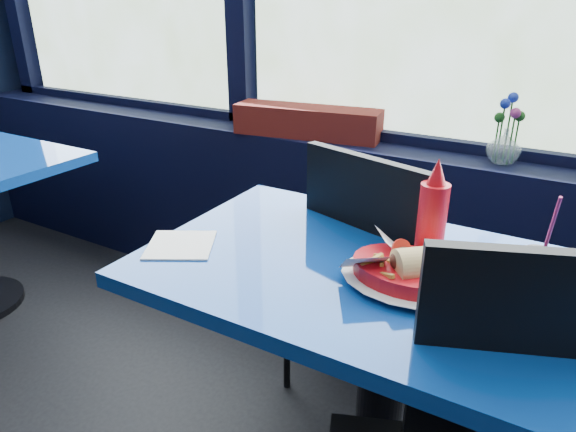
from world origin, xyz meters
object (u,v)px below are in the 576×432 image
(near_table, at_px, (385,336))
(planter_box, at_px, (307,121))
(food_basket, at_px, (412,270))
(chair_near_back, at_px, (363,269))
(soda_cup, at_px, (535,277))
(ketchup_bottle, at_px, (432,216))
(flower_vase, at_px, (505,142))

(near_table, distance_m, planter_box, 1.12)
(planter_box, height_order, food_basket, planter_box)
(planter_box, bearing_deg, chair_near_back, -55.48)
(planter_box, distance_m, food_basket, 1.14)
(food_basket, height_order, soda_cup, soda_cup)
(ketchup_bottle, bearing_deg, planter_box, 134.85)
(food_basket, xyz_separation_m, soda_cup, (0.24, 0.05, 0.03))
(planter_box, xyz_separation_m, soda_cup, (0.98, -0.82, -0.05))
(near_table, relative_size, food_basket, 3.76)
(planter_box, relative_size, flower_vase, 2.51)
(chair_near_back, relative_size, ketchup_bottle, 3.71)
(chair_near_back, distance_m, flower_vase, 0.69)
(planter_box, relative_size, soda_cup, 2.42)
(chair_near_back, height_order, food_basket, chair_near_back)
(chair_near_back, relative_size, food_basket, 3.00)
(near_table, xyz_separation_m, planter_box, (-0.68, 0.85, 0.29))
(near_table, xyz_separation_m, soda_cup, (0.30, 0.02, 0.25))
(near_table, xyz_separation_m, flower_vase, (0.10, 0.86, 0.31))
(food_basket, bearing_deg, flower_vase, 70.78)
(flower_vase, bearing_deg, chair_near_back, -118.18)
(soda_cup, bearing_deg, flower_vase, 103.50)
(food_basket, distance_m, soda_cup, 0.25)
(chair_near_back, bearing_deg, flower_vase, -101.80)
(flower_vase, xyz_separation_m, ketchup_bottle, (-0.04, -0.75, -0.01))
(near_table, xyz_separation_m, ketchup_bottle, (0.05, 0.11, 0.30))
(chair_near_back, bearing_deg, ketchup_bottle, 155.71)
(chair_near_back, relative_size, planter_box, 1.55)
(food_basket, relative_size, ketchup_bottle, 1.24)
(ketchup_bottle, distance_m, soda_cup, 0.26)
(flower_vase, relative_size, food_basket, 0.77)
(chair_near_back, xyz_separation_m, flower_vase, (0.29, 0.54, 0.33))
(flower_vase, distance_m, ketchup_bottle, 0.75)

